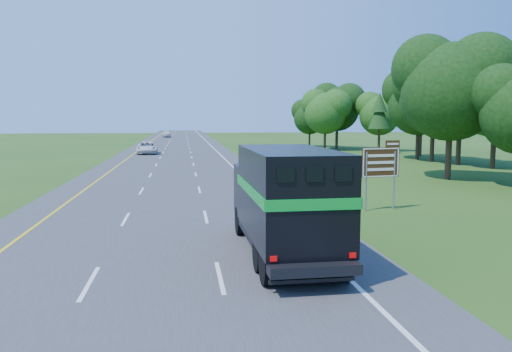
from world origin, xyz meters
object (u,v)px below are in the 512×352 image
at_px(far_car, 167,134).
at_px(exit_sign, 381,165).
at_px(white_suv, 147,148).
at_px(horse_truck, 285,199).

bearing_deg(far_car, exit_sign, -86.60).
bearing_deg(exit_sign, white_suv, 101.08).
distance_m(white_suv, exit_sign, 44.68).
relative_size(white_suv, exit_sign, 1.60).
relative_size(far_car, exit_sign, 1.35).
distance_m(far_car, exit_sign, 99.50).
bearing_deg(horse_truck, far_car, 93.40).
distance_m(horse_truck, white_suv, 50.62).
xyz_separation_m(white_suv, exit_sign, (14.44, -42.25, 1.47)).
bearing_deg(exit_sign, far_car, 90.13).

